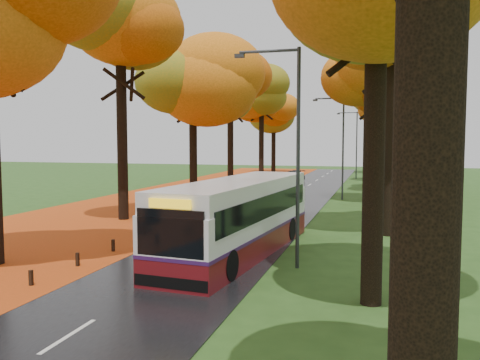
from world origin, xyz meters
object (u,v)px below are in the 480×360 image
at_px(car_white, 267,186).
at_px(car_silver, 276,183).
at_px(streetlamp_far, 355,139).
at_px(bus, 239,215).
at_px(streetlamp_near, 291,140).
at_px(streetlamp_mid, 340,139).
at_px(car_dark, 293,176).

relative_size(car_white, car_silver, 1.00).
bearing_deg(streetlamp_far, bus, -93.25).
height_order(streetlamp_near, car_white, streetlamp_near).
relative_size(streetlamp_mid, streetlamp_far, 1.00).
height_order(streetlamp_mid, car_white, streetlamp_mid).
xyz_separation_m(bus, car_dark, (-3.82, 35.61, -0.97)).
height_order(streetlamp_far, car_dark, streetlamp_far).
bearing_deg(bus, car_silver, 104.08).
bearing_deg(car_dark, car_white, -79.56).
distance_m(streetlamp_near, car_silver, 28.61).
distance_m(car_silver, car_dark, 9.51).
distance_m(streetlamp_far, car_white, 21.01).
bearing_deg(car_white, streetlamp_mid, -35.27).
bearing_deg(bus, car_white, 105.46).
relative_size(streetlamp_mid, car_dark, 1.89).
xyz_separation_m(streetlamp_mid, car_white, (-6.30, 2.36, -4.01)).
distance_m(streetlamp_near, car_white, 25.48).
height_order(streetlamp_far, car_white, streetlamp_far).
height_order(streetlamp_mid, car_dark, streetlamp_mid).
xyz_separation_m(streetlamp_mid, car_dark, (-6.23, 15.14, -4.06)).
distance_m(streetlamp_mid, car_dark, 16.87).
distance_m(car_white, car_silver, 3.28).
bearing_deg(car_silver, bus, -88.80).
xyz_separation_m(streetlamp_near, car_silver, (-6.21, 27.64, -4.02)).
distance_m(bus, car_white, 23.17).
bearing_deg(streetlamp_far, car_dark, -132.25).
height_order(streetlamp_near, streetlamp_far, same).
bearing_deg(car_white, streetlamp_near, -90.24).
relative_size(streetlamp_mid, car_white, 2.04).
height_order(streetlamp_far, bus, streetlamp_far).
bearing_deg(streetlamp_far, car_silver, -110.78).
height_order(bus, car_dark, bus).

